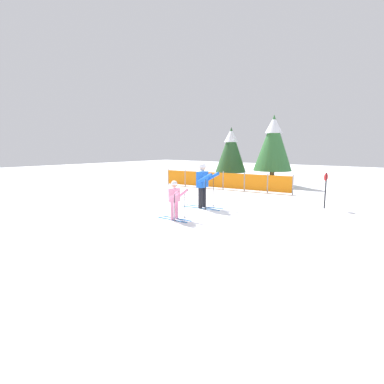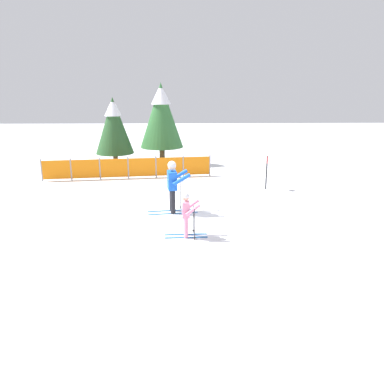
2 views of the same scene
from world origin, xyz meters
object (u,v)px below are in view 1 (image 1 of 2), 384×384
at_px(conifer_near, 273,142).
at_px(skier_child, 175,197).
at_px(conifer_far, 231,149).
at_px(trail_marker, 326,186).
at_px(skier_adult, 203,181).
at_px(safety_fence, 223,180).

bearing_deg(conifer_near, skier_child, -83.30).
distance_m(skier_child, conifer_far, 9.77).
relative_size(conifer_near, trail_marker, 3.10).
height_order(skier_child, trail_marker, trail_marker).
height_order(conifer_far, trail_marker, conifer_far).
relative_size(conifer_far, trail_marker, 2.59).
bearing_deg(trail_marker, skier_adult, -142.78).
bearing_deg(conifer_far, skier_adult, -66.46).
xyz_separation_m(conifer_far, trail_marker, (6.67, -4.24, -1.31)).
bearing_deg(conifer_far, trail_marker, -32.47).
bearing_deg(skier_adult, conifer_far, 105.26).
bearing_deg(skier_adult, skier_child, -86.93).
relative_size(skier_child, conifer_far, 0.36).
distance_m(skier_adult, safety_fence, 5.15).
relative_size(safety_fence, conifer_near, 1.77).
distance_m(skier_child, safety_fence, 7.17).
distance_m(conifer_far, trail_marker, 8.01).
bearing_deg(safety_fence, trail_marker, -18.61).
bearing_deg(trail_marker, skier_child, -123.84).
bearing_deg(skier_child, trail_marker, 54.19).
distance_m(safety_fence, trail_marker, 6.04).
bearing_deg(skier_child, conifer_near, 94.72).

